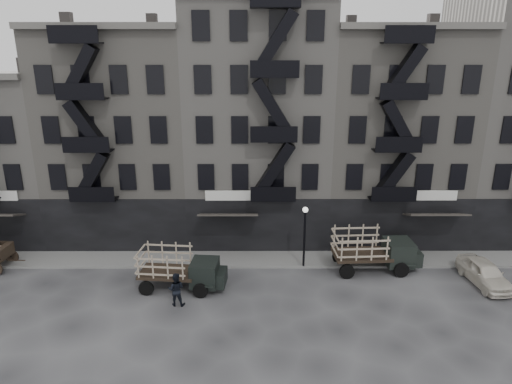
{
  "coord_description": "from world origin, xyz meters",
  "views": [
    {
      "loc": [
        -0.21,
        -24.6,
        14.09
      ],
      "look_at": [
        -0.14,
        4.0,
        4.84
      ],
      "focal_mm": 32.0,
      "sensor_mm": 36.0,
      "label": 1
    }
  ],
  "objects_px": {
    "car_east": "(485,273)",
    "pedestrian_mid": "(176,289)",
    "stake_truck_west": "(180,266)",
    "stake_truck_east": "(374,247)"
  },
  "relations": [
    {
      "from": "car_east",
      "to": "pedestrian_mid",
      "type": "height_order",
      "value": "pedestrian_mid"
    },
    {
      "from": "pedestrian_mid",
      "to": "stake_truck_west",
      "type": "bearing_deg",
      "value": -84.56
    },
    {
      "from": "stake_truck_west",
      "to": "pedestrian_mid",
      "type": "bearing_deg",
      "value": -82.49
    },
    {
      "from": "stake_truck_west",
      "to": "pedestrian_mid",
      "type": "distance_m",
      "value": 1.93
    },
    {
      "from": "stake_truck_west",
      "to": "stake_truck_east",
      "type": "distance_m",
      "value": 12.45
    },
    {
      "from": "stake_truck_east",
      "to": "pedestrian_mid",
      "type": "bearing_deg",
      "value": -163.95
    },
    {
      "from": "stake_truck_east",
      "to": "car_east",
      "type": "bearing_deg",
      "value": -18.96
    },
    {
      "from": "stake_truck_west",
      "to": "car_east",
      "type": "bearing_deg",
      "value": 6.94
    },
    {
      "from": "car_east",
      "to": "pedestrian_mid",
      "type": "xyz_separation_m",
      "value": [
        -18.58,
        -2.37,
        0.25
      ]
    },
    {
      "from": "stake_truck_west",
      "to": "stake_truck_east",
      "type": "height_order",
      "value": "stake_truck_east"
    }
  ]
}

